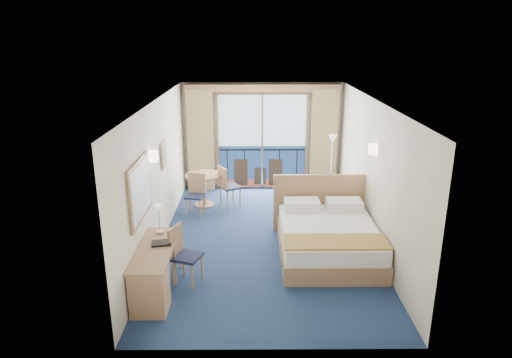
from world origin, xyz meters
name	(u,v)px	position (x,y,z in m)	size (l,w,h in m)	color
floor	(265,240)	(0.00, 0.00, 0.00)	(6.50, 6.50, 0.00)	navy
room_walls	(266,151)	(0.00, 0.00, 1.78)	(4.04, 6.54, 2.72)	beige
balcony_door	(262,144)	(-0.01, 3.22, 1.14)	(2.36, 0.03, 2.52)	navy
curtain_left	(201,141)	(-1.55, 3.07, 1.28)	(0.65, 0.22, 2.55)	tan
curtain_right	(324,140)	(1.55, 3.07, 1.28)	(0.65, 0.22, 2.55)	tan
pelmet	(262,88)	(0.00, 3.10, 2.58)	(3.80, 0.25, 0.18)	#A17C57
mirror	(140,190)	(-1.97, -1.50, 1.55)	(0.05, 1.25, 0.95)	#A17C57
wall_print	(164,155)	(-1.97, 0.45, 1.60)	(0.04, 0.42, 0.52)	#A17C57
sconce_left	(153,156)	(-1.94, -0.60, 1.85)	(0.18, 0.18, 0.18)	beige
sconce_right	(373,149)	(1.94, -0.15, 1.85)	(0.18, 0.18, 0.18)	beige
bed	(328,237)	(1.12, -0.59, 0.33)	(1.89, 2.24, 1.19)	#A17C57
nightstand	(348,212)	(1.77, 0.76, 0.27)	(0.42, 0.40, 0.55)	tan
phone	(350,197)	(1.78, 0.81, 0.59)	(0.20, 0.16, 0.09)	silver
armchair	(331,195)	(1.52, 1.44, 0.40)	(0.85, 0.87, 0.79)	#41464F
floor_lamp	(332,151)	(1.64, 2.35, 1.19)	(0.22, 0.22, 1.57)	silver
desk	(151,282)	(-1.72, -2.27, 0.41)	(0.54, 1.57, 0.73)	#A17C57
desk_chair	(182,251)	(-1.36, -1.57, 0.54)	(0.53, 0.53, 0.96)	#1D2444
folder	(161,243)	(-1.66, -1.70, 0.75)	(0.30, 0.22, 0.03)	black
desk_lamp	(159,213)	(-1.75, -1.30, 1.09)	(0.13, 0.13, 0.48)	silver
round_table	(204,182)	(-1.37, 1.88, 0.57)	(0.84, 0.84, 0.76)	#A17C57
table_chair_a	(227,184)	(-0.83, 1.81, 0.54)	(0.57, 0.57, 0.96)	#1D2444
table_chair_b	(196,192)	(-1.50, 1.37, 0.51)	(0.45, 0.46, 0.91)	#1D2444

